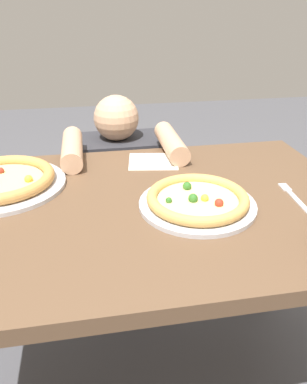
{
  "coord_description": "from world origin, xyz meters",
  "views": [
    {
      "loc": [
        -0.11,
        -0.89,
        1.24
      ],
      "look_at": [
        0.04,
        -0.0,
        0.78
      ],
      "focal_mm": 35.46,
      "sensor_mm": 36.0,
      "label": 1
    }
  ],
  "objects_px": {
    "fork": "(295,198)",
    "pizza_far": "(1,181)",
    "pizza_near": "(197,200)",
    "diner_seated": "(121,209)"
  },
  "relations": [
    {
      "from": "pizza_near",
      "to": "diner_seated",
      "type": "distance_m",
      "value": 0.73
    },
    {
      "from": "fork",
      "to": "pizza_far",
      "type": "bearing_deg",
      "value": 164.89
    },
    {
      "from": "diner_seated",
      "to": "pizza_near",
      "type": "bearing_deg",
      "value": -76.08
    },
    {
      "from": "pizza_near",
      "to": "pizza_far",
      "type": "distance_m",
      "value": 0.57
    },
    {
      "from": "pizza_far",
      "to": "diner_seated",
      "type": "height_order",
      "value": "diner_seated"
    },
    {
      "from": "fork",
      "to": "pizza_near",
      "type": "bearing_deg",
      "value": 178.71
    },
    {
      "from": "pizza_near",
      "to": "diner_seated",
      "type": "relative_size",
      "value": 0.34
    },
    {
      "from": "pizza_far",
      "to": "fork",
      "type": "height_order",
      "value": "pizza_far"
    },
    {
      "from": "pizza_near",
      "to": "pizza_far",
      "type": "height_order",
      "value": "pizza_far"
    },
    {
      "from": "pizza_far",
      "to": "diner_seated",
      "type": "xyz_separation_m",
      "value": [
        0.37,
        0.41,
        -0.36
      ]
    }
  ]
}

